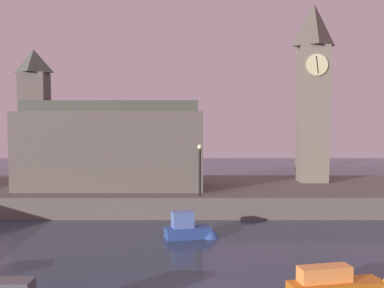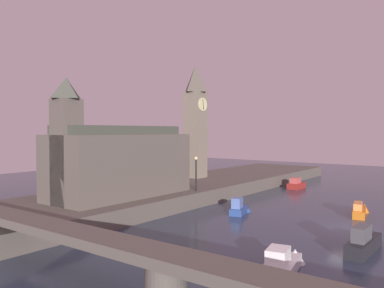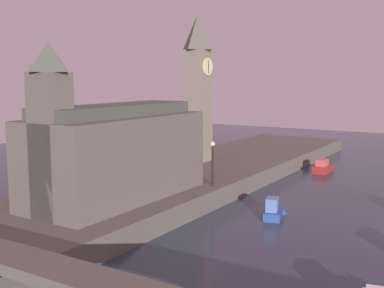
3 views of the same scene
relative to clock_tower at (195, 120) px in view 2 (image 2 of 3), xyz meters
name	(u,v)px [view 2 (image 2 of 3)]	position (x,y,z in m)	size (l,w,h in m)	color
ground_plane	(347,228)	(-9.74, -21.99, -9.10)	(120.00, 120.00, 0.00)	#2D384C
far_embankment	(157,194)	(-9.74, -1.99, -8.35)	(70.00, 12.00, 1.50)	#5B544C
clock_tower	(195,120)	(0.00, 0.00, 0.00)	(2.51, 2.55, 14.64)	slate
parliament_hall	(117,161)	(-16.50, -3.16, -4.29)	(13.81, 5.81, 10.47)	#5B544C
bridge_span	(169,266)	(-28.90, -20.04, -7.18)	(2.05, 35.80, 2.50)	#5B544C
streetlamp	(196,169)	(-9.44, -7.09, -5.37)	(0.36, 0.36, 3.53)	black
boat_barge_dark	(365,242)	(-15.17, -24.58, -8.49)	(5.09, 1.20, 1.88)	#232328
boat_tour_blue	(240,208)	(-10.01, -12.53, -8.59)	(3.34, 1.79, 1.52)	#2D4C93
boat_patrol_orange	(360,210)	(-4.23, -21.60, -8.62)	(4.28, 1.74, 1.36)	orange
boat_ferry_white	(285,262)	(-21.37, -21.92, -8.64)	(4.63, 2.21, 1.54)	silver
boat_dinghy_red	(297,184)	(8.49, -10.55, -8.58)	(3.62, 1.46, 1.46)	maroon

